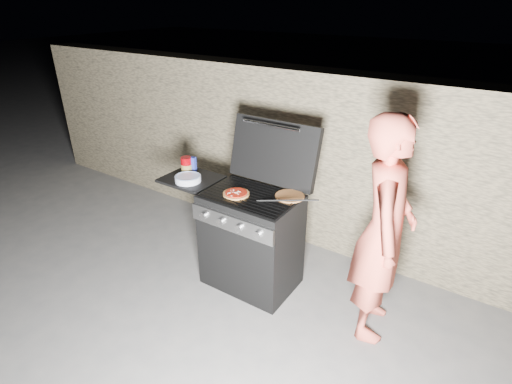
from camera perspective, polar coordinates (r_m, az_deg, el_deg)
The scene contains 10 objects.
ground at distance 3.86m, azimuth -0.63°, elevation -12.59°, with size 50.00×50.00×0.00m, color #545454.
stone_wall at distance 4.20m, azimuth 7.38°, elevation 4.84°, with size 8.00×0.35×1.80m, color #867656.
gas_grill at distance 3.71m, azimuth -3.88°, elevation -5.73°, with size 1.34×0.79×0.91m, color black, non-canonical shape.
pizza_topped at distance 3.36m, azimuth -2.86°, elevation -0.19°, with size 0.22×0.22×0.02m, color tan, non-canonical shape.
pizza_plain at distance 3.33m, azimuth 4.84°, elevation -0.59°, with size 0.24×0.24×0.01m, color #CC8141.
sauce_jar at distance 3.83m, azimuth -9.89°, elevation 3.81°, with size 0.10×0.10×0.16m, color #850006.
blue_carton at distance 3.83m, azimuth -9.10°, elevation 3.84°, with size 0.07×0.04×0.16m, color #22309E.
plate_stack at distance 3.66m, azimuth -9.69°, elevation 1.90°, with size 0.24×0.24×0.05m, color white.
person at distance 3.05m, azimuth 17.78°, elevation -5.40°, with size 0.64×0.42×1.76m, color #EA5D49.
tongs at distance 3.18m, azimuth 4.45°, elevation -1.10°, with size 0.01×0.01×0.51m, color black.
Camera 1 is at (1.69, -2.48, 2.42)m, focal length 28.00 mm.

